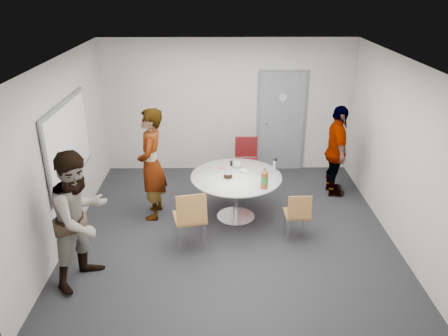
{
  "coord_description": "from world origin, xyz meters",
  "views": [
    {
      "loc": [
        -0.18,
        -6.04,
        3.75
      ],
      "look_at": [
        -0.1,
        0.25,
        0.98
      ],
      "focal_mm": 35.0,
      "sensor_mm": 36.0,
      "label": 1
    }
  ],
  "objects_px": {
    "person_right": "(337,151)",
    "person_main": "(151,165)",
    "table": "(238,182)",
    "whiteboard": "(69,142)",
    "chair_near_right": "(298,212)",
    "chair_far": "(246,156)",
    "chair_near_left": "(191,215)",
    "door": "(281,122)",
    "person_left": "(81,218)"
  },
  "relations": [
    {
      "from": "chair_near_right",
      "to": "person_main",
      "type": "height_order",
      "value": "person_main"
    },
    {
      "from": "chair_far",
      "to": "person_left",
      "type": "distance_m",
      "value": 3.73
    },
    {
      "from": "table",
      "to": "person_right",
      "type": "distance_m",
      "value": 2.03
    },
    {
      "from": "person_left",
      "to": "whiteboard",
      "type": "bearing_deg",
      "value": 48.27
    },
    {
      "from": "door",
      "to": "whiteboard",
      "type": "relative_size",
      "value": 1.12
    },
    {
      "from": "door",
      "to": "whiteboard",
      "type": "bearing_deg",
      "value": -147.34
    },
    {
      "from": "whiteboard",
      "to": "chair_far",
      "type": "bearing_deg",
      "value": 28.56
    },
    {
      "from": "table",
      "to": "chair_near_left",
      "type": "distance_m",
      "value": 1.18
    },
    {
      "from": "chair_near_right",
      "to": "chair_far",
      "type": "bearing_deg",
      "value": 106.73
    },
    {
      "from": "chair_near_right",
      "to": "person_left",
      "type": "xyz_separation_m",
      "value": [
        -2.96,
        -0.92,
        0.45
      ]
    },
    {
      "from": "table",
      "to": "chair_near_left",
      "type": "bearing_deg",
      "value": -128.19
    },
    {
      "from": "whiteboard",
      "to": "person_main",
      "type": "bearing_deg",
      "value": 14.52
    },
    {
      "from": "chair_near_left",
      "to": "table",
      "type": "bearing_deg",
      "value": 39.28
    },
    {
      "from": "door",
      "to": "chair_near_left",
      "type": "distance_m",
      "value": 3.48
    },
    {
      "from": "chair_near_left",
      "to": "person_left",
      "type": "bearing_deg",
      "value": -166.49
    },
    {
      "from": "door",
      "to": "table",
      "type": "distance_m",
      "value": 2.33
    },
    {
      "from": "door",
      "to": "person_left",
      "type": "relative_size",
      "value": 1.15
    },
    {
      "from": "chair_near_left",
      "to": "chair_near_right",
      "type": "relative_size",
      "value": 1.22
    },
    {
      "from": "chair_near_right",
      "to": "chair_far",
      "type": "xyz_separation_m",
      "value": [
        -0.67,
        1.99,
        0.11
      ]
    },
    {
      "from": "door",
      "to": "chair_near_right",
      "type": "relative_size",
      "value": 2.71
    },
    {
      "from": "table",
      "to": "person_main",
      "type": "bearing_deg",
      "value": 175.57
    },
    {
      "from": "person_left",
      "to": "table",
      "type": "bearing_deg",
      "value": -24.66
    },
    {
      "from": "person_main",
      "to": "chair_far",
      "type": "bearing_deg",
      "value": 127.84
    },
    {
      "from": "door",
      "to": "whiteboard",
      "type": "height_order",
      "value": "door"
    },
    {
      "from": "door",
      "to": "table",
      "type": "height_order",
      "value": "door"
    },
    {
      "from": "whiteboard",
      "to": "person_main",
      "type": "distance_m",
      "value": 1.32
    },
    {
      "from": "whiteboard",
      "to": "person_left",
      "type": "bearing_deg",
      "value": -69.79
    },
    {
      "from": "person_right",
      "to": "table",
      "type": "bearing_deg",
      "value": 117.56
    },
    {
      "from": "whiteboard",
      "to": "person_right",
      "type": "relative_size",
      "value": 1.12
    },
    {
      "from": "person_left",
      "to": "chair_far",
      "type": "bearing_deg",
      "value": -10.17
    },
    {
      "from": "table",
      "to": "person_right",
      "type": "height_order",
      "value": "person_right"
    },
    {
      "from": "table",
      "to": "chair_near_right",
      "type": "relative_size",
      "value": 1.9
    },
    {
      "from": "whiteboard",
      "to": "chair_near_right",
      "type": "height_order",
      "value": "whiteboard"
    },
    {
      "from": "table",
      "to": "chair_far",
      "type": "height_order",
      "value": "table"
    },
    {
      "from": "chair_near_left",
      "to": "person_main",
      "type": "xyz_separation_m",
      "value": [
        -0.69,
        1.03,
        0.35
      ]
    },
    {
      "from": "person_left",
      "to": "person_right",
      "type": "height_order",
      "value": "person_left"
    },
    {
      "from": "chair_far",
      "to": "chair_near_left",
      "type": "bearing_deg",
      "value": 67.65
    },
    {
      "from": "table",
      "to": "chair_far",
      "type": "relative_size",
      "value": 1.57
    },
    {
      "from": "table",
      "to": "chair_near_right",
      "type": "xyz_separation_m",
      "value": [
        0.89,
        -0.66,
        -0.2
      ]
    },
    {
      "from": "chair_near_left",
      "to": "person_left",
      "type": "xyz_separation_m",
      "value": [
        -1.35,
        -0.66,
        0.34
      ]
    },
    {
      "from": "chair_near_right",
      "to": "person_left",
      "type": "height_order",
      "value": "person_left"
    },
    {
      "from": "chair_far",
      "to": "whiteboard",
      "type": "bearing_deg",
      "value": 28.89
    },
    {
      "from": "table",
      "to": "person_main",
      "type": "xyz_separation_m",
      "value": [
        -1.41,
        0.11,
        0.27
      ]
    },
    {
      "from": "person_right",
      "to": "door",
      "type": "bearing_deg",
      "value": 36.93
    },
    {
      "from": "chair_near_left",
      "to": "person_main",
      "type": "bearing_deg",
      "value": 111.18
    },
    {
      "from": "chair_near_left",
      "to": "person_right",
      "type": "bearing_deg",
      "value": 22.87
    },
    {
      "from": "table",
      "to": "chair_near_right",
      "type": "distance_m",
      "value": 1.12
    },
    {
      "from": "person_right",
      "to": "person_main",
      "type": "bearing_deg",
      "value": 105.11
    },
    {
      "from": "table",
      "to": "person_main",
      "type": "relative_size",
      "value": 0.79
    },
    {
      "from": "whiteboard",
      "to": "person_left",
      "type": "xyz_separation_m",
      "value": [
        0.51,
        -1.39,
        -0.53
      ]
    }
  ]
}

